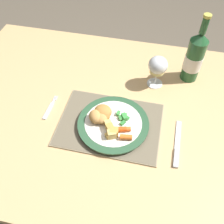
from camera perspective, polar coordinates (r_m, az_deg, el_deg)
name	(u,v)px	position (r m, az deg, el deg)	size (l,w,h in m)	color
ground_plane	(113,186)	(1.62, 0.28, -16.53)	(6.00, 6.00, 0.00)	brown
dining_table	(114,123)	(1.04, 0.42, -2.61)	(1.41, 0.94, 0.74)	tan
placemat	(110,124)	(0.93, -0.40, -2.81)	(0.38, 0.28, 0.01)	gray
dinner_plate	(113,124)	(0.92, 0.29, -2.73)	(0.26, 0.26, 0.02)	white
breaded_croquettes	(101,115)	(0.91, -2.63, -0.66)	(0.10, 0.11, 0.04)	tan
green_beans_pile	(124,117)	(0.92, 2.66, -1.24)	(0.05, 0.06, 0.02)	#338438
glazed_carrots	(123,132)	(0.88, 2.54, -4.53)	(0.08, 0.06, 0.02)	orange
fork	(49,109)	(1.01, -14.10, 0.68)	(0.02, 0.12, 0.01)	silver
table_knife	(177,147)	(0.91, 14.65, -7.78)	(0.02, 0.20, 0.01)	silver
wine_glass	(158,66)	(1.03, 10.41, 10.20)	(0.08, 0.08, 0.14)	silver
bottle	(194,57)	(1.09, 18.30, 11.78)	(0.07, 0.07, 0.30)	#23562D
roast_potatoes	(111,131)	(0.87, -0.19, -4.27)	(0.06, 0.07, 0.03)	gold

